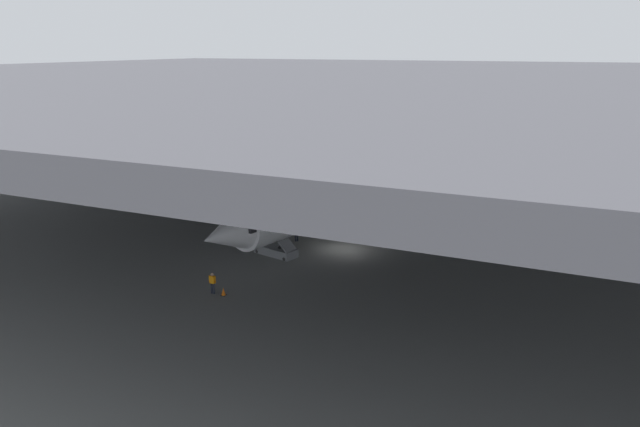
% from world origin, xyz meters
% --- Properties ---
extents(ground_plane, '(110.00, 110.00, 0.00)m').
position_xyz_m(ground_plane, '(0.00, 0.00, 0.00)').
color(ground_plane, slate).
extents(hangar_structure, '(121.00, 99.00, 14.63)m').
position_xyz_m(hangar_structure, '(-0.06, 13.75, 14.00)').
color(hangar_structure, '#4C4F54').
rests_on(hangar_structure, ground_plane).
extents(airplane_main, '(35.45, 36.06, 11.41)m').
position_xyz_m(airplane_main, '(-1.96, 5.94, 3.44)').
color(airplane_main, white).
rests_on(airplane_main, ground_plane).
extents(boarding_stairs, '(4.40, 2.37, 4.65)m').
position_xyz_m(boarding_stairs, '(-4.95, -3.73, 0.73)').
color(boarding_stairs, slate).
rests_on(boarding_stairs, ground_plane).
extents(crew_worker_near_nose, '(0.55, 0.26, 1.57)m').
position_xyz_m(crew_worker_near_nose, '(-5.04, -12.97, 0.89)').
color(crew_worker_near_nose, '#232838').
rests_on(crew_worker_near_nose, ground_plane).
extents(crew_worker_by_stairs, '(0.46, 0.39, 1.66)m').
position_xyz_m(crew_worker_by_stairs, '(-4.92, 0.25, 0.95)').
color(crew_worker_by_stairs, '#232838').
rests_on(crew_worker_by_stairs, ground_plane).
extents(airplane_distant, '(35.95, 34.96, 11.28)m').
position_xyz_m(airplane_distant, '(-13.59, 32.75, 3.42)').
color(airplane_distant, white).
rests_on(airplane_distant, ground_plane).
extents(traffic_cone_orange, '(0.36, 0.36, 0.60)m').
position_xyz_m(traffic_cone_orange, '(-4.15, -12.96, 0.29)').
color(traffic_cone_orange, black).
rests_on(traffic_cone_orange, ground_plane).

